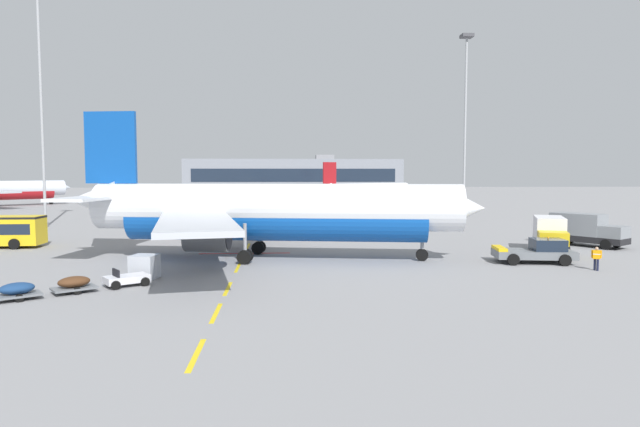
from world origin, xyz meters
name	(u,v)px	position (x,y,z in m)	size (l,w,h in m)	color
ground	(434,230)	(40.00, 40.00, 0.00)	(400.00, 400.00, 0.00)	gray
apron_paint_markings	(254,234)	(18.00, 36.83, 0.00)	(8.00, 94.44, 0.01)	yellow
airliner_foreground	(269,211)	(20.24, 18.86, 3.95)	(34.76, 34.18, 12.20)	white
pushback_tug	(537,251)	(41.38, 15.41, 0.90)	(6.35, 3.87, 2.08)	slate
airliner_mid_left	(366,191)	(40.22, 96.61, 3.02)	(25.01, 23.51, 9.34)	white
catering_truck	(194,219)	(10.85, 39.02, 1.65)	(3.77, 7.34, 3.14)	black
fuel_service_truck	(550,234)	(45.06, 20.64, 1.65)	(4.76, 7.39, 3.14)	black
ground_power_truck	(585,229)	(50.68, 24.77, 1.65)	(5.99, 7.11, 3.14)	black
baggage_train	(75,284)	(9.06, 6.72, 0.52)	(7.93, 6.04, 1.14)	silver
ground_crew_worker	(596,257)	(44.13, 11.77, 0.99)	(0.60, 0.42, 1.72)	#191E38
uld_cargo_container	(144,267)	(12.10, 10.88, 0.80)	(1.90, 1.87, 1.60)	#B7BCC6
apron_light_mast_near	(40,84)	(-9.66, 47.42, 18.51)	(1.80, 1.80, 30.49)	slate
apron_light_mast_far	(465,106)	(49.90, 58.52, 17.41)	(1.80, 1.80, 28.45)	slate
terminal_satellite	(294,177)	(24.91, 157.68, 5.73)	(69.76, 22.67, 13.02)	gray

